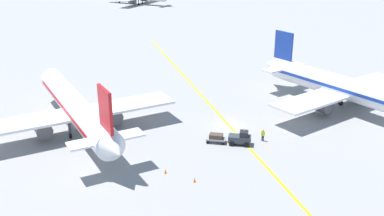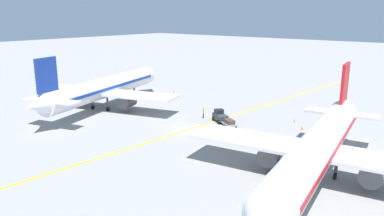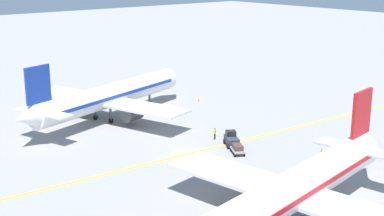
{
  "view_description": "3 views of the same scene",
  "coord_description": "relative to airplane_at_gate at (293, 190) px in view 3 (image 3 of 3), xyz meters",
  "views": [
    {
      "loc": [
        -25.82,
        -56.1,
        26.36
      ],
      "look_at": [
        -5.26,
        1.51,
        2.87
      ],
      "focal_mm": 42.0,
      "sensor_mm": 36.0,
      "label": 1
    },
    {
      "loc": [
        -33.89,
        40.28,
        16.68
      ],
      "look_at": [
        -0.04,
        -0.99,
        3.15
      ],
      "focal_mm": 35.0,
      "sensor_mm": 36.0,
      "label": 2
    },
    {
      "loc": [
        -49.91,
        40.62,
        23.65
      ],
      "look_at": [
        4.36,
        -4.34,
        4.43
      ],
      "focal_mm": 50.0,
      "sensor_mm": 36.0,
      "label": 3
    }
  ],
  "objects": [
    {
      "name": "traffic_cone_by_wingtip",
      "position": [
        10.9,
        -18.83,
        -3.43
      ],
      "size": [
        0.32,
        0.32,
        0.55
      ],
      "primitive_type": "cone",
      "color": "orange",
      "rests_on": "ground"
    },
    {
      "name": "ground_plane",
      "position": [
        21.33,
        -4.98,
        -3.71
      ],
      "size": [
        400.0,
        400.0,
        0.0
      ],
      "primitive_type": "plane",
      "color": "gray"
    },
    {
      "name": "baggage_cart_trailing",
      "position": [
        17.26,
        -9.89,
        -2.95
      ],
      "size": [
        2.95,
        2.51,
        1.24
      ],
      "color": "gray",
      "rests_on": "ground"
    },
    {
      "name": "traffic_cone_mid_apron",
      "position": [
        40.8,
        -23.4,
        -3.43
      ],
      "size": [
        0.32,
        0.32,
        0.55
      ],
      "primitive_type": "cone",
      "color": "orange",
      "rests_on": "ground"
    },
    {
      "name": "airplane_at_gate",
      "position": [
        0.0,
        0.0,
        0.0
      ],
      "size": [
        28.47,
        35.47,
        10.6
      ],
      "color": "white",
      "rests_on": "ground"
    },
    {
      "name": "traffic_cone_near_nose",
      "position": [
        8.33,
        -15.76,
        -3.43
      ],
      "size": [
        0.32,
        0.32,
        0.55
      ],
      "primitive_type": "cone",
      "color": "orange",
      "rests_on": "ground"
    },
    {
      "name": "ground_crew_worker",
      "position": [
        23.48,
        -11.59,
        -2.8
      ],
      "size": [
        0.38,
        0.51,
        1.68
      ],
      "color": "#23232D",
      "rests_on": "ground"
    },
    {
      "name": "airplane_adjacent_stand",
      "position": [
        41.22,
        -5.54,
        0.0
      ],
      "size": [
        28.31,
        34.84,
        10.6
      ],
      "color": "white",
      "rests_on": "ground"
    },
    {
      "name": "apron_yellow_centreline",
      "position": [
        21.33,
        -4.98,
        -3.71
      ],
      "size": [
        8.73,
        119.74,
        0.01
      ],
      "primitive_type": "cube",
      "rotation": [
        0.0,
        0.0,
        -0.07
      ],
      "color": "yellow",
      "rests_on": "ground"
    },
    {
      "name": "baggage_tug_dark",
      "position": [
        20.11,
        -11.54,
        -2.81
      ],
      "size": [
        3.35,
        2.84,
        2.11
      ],
      "color": "#333842",
      "rests_on": "ground"
    }
  ]
}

